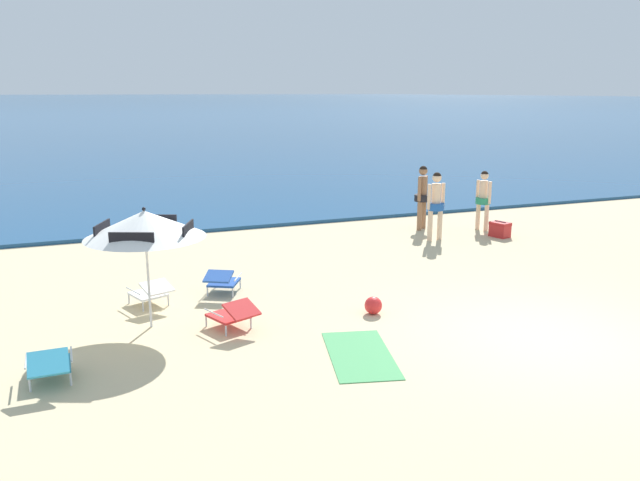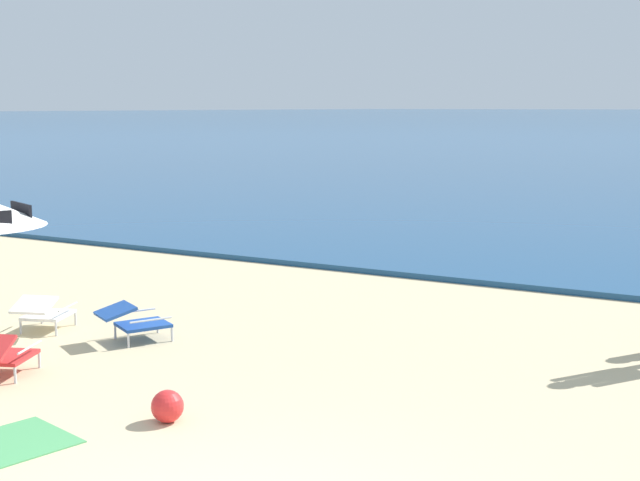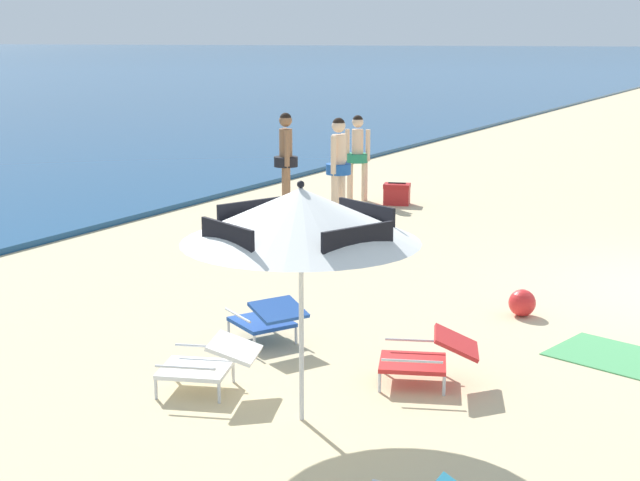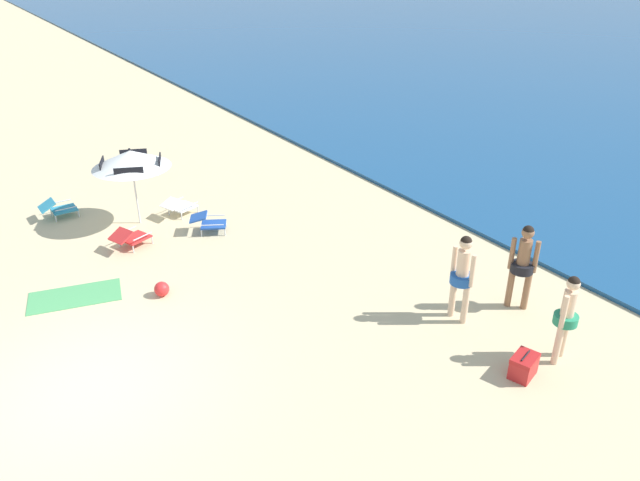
# 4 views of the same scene
# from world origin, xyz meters

# --- Properties ---
(ground_plane) EXTENTS (800.00, 800.00, 0.00)m
(ground_plane) POSITION_xyz_m (0.00, 0.00, 0.00)
(ground_plane) COLOR #CCB78C
(ocean_water) EXTENTS (800.00, 800.00, 0.10)m
(ocean_water) POSITION_xyz_m (0.00, 409.43, 0.05)
(ocean_water) COLOR navy
(ocean_water) RESTS_ON ground
(beach_umbrella_striped_main) EXTENTS (2.70, 2.70, 2.00)m
(beach_umbrella_striped_main) POSITION_xyz_m (-5.70, 2.71, 1.72)
(beach_umbrella_striped_main) COLOR silver
(beach_umbrella_striped_main) RESTS_ON ground
(lounge_chair_under_umbrella) EXTENTS (0.59, 0.90, 0.52)m
(lounge_chair_under_umbrella) POSITION_xyz_m (-7.18, 1.07, 0.27)
(lounge_chair_under_umbrella) COLOR teal
(lounge_chair_under_umbrella) RESTS_ON ground
(lounge_chair_beside_umbrella) EXTENTS (0.81, 1.01, 0.51)m
(lounge_chair_beside_umbrella) POSITION_xyz_m (-4.47, 2.10, 0.27)
(lounge_chair_beside_umbrella) COLOR red
(lounge_chair_beside_umbrella) RESTS_ON ground
(lounge_chair_facing_sea) EXTENTS (0.87, 1.00, 0.49)m
(lounge_chair_facing_sea) POSITION_xyz_m (-4.22, 3.97, 0.28)
(lounge_chair_facing_sea) COLOR #1E4799
(lounge_chair_facing_sea) RESTS_ON ground
(lounge_chair_spare_folded) EXTENTS (0.79, 0.99, 0.50)m
(lounge_chair_spare_folded) POSITION_xyz_m (-5.56, 3.74, 0.28)
(lounge_chair_spare_folded) COLOR white
(lounge_chair_spare_folded) RESTS_ON ground
(person_standing_near_shore) EXTENTS (0.41, 0.48, 1.66)m
(person_standing_near_shore) POSITION_xyz_m (3.78, 6.94, 0.96)
(person_standing_near_shore) COLOR beige
(person_standing_near_shore) RESTS_ON ground
(person_standing_beside) EXTENTS (0.53, 0.43, 1.77)m
(person_standing_beside) POSITION_xyz_m (1.92, 6.38, 1.02)
(person_standing_beside) COLOR beige
(person_standing_beside) RESTS_ON ground
(person_wading_in) EXTENTS (0.44, 0.44, 1.78)m
(person_wading_in) POSITION_xyz_m (2.26, 7.65, 1.03)
(person_wading_in) COLOR #8C6042
(person_wading_in) RESTS_ON ground
(cooler_box) EXTENTS (0.48, 0.58, 0.43)m
(cooler_box) POSITION_xyz_m (3.73, 6.07, 0.20)
(cooler_box) COLOR red
(cooler_box) RESTS_ON ground
(beach_ball) EXTENTS (0.31, 0.31, 0.31)m
(beach_ball) POSITION_xyz_m (-2.02, 1.94, 0.15)
(beach_ball) COLOR red
(beach_ball) RESTS_ON ground
(beach_towel) EXTENTS (1.31, 1.96, 0.01)m
(beach_towel) POSITION_xyz_m (-2.97, 0.43, 0.01)
(beach_towel) COLOR #4C9E5B
(beach_towel) RESTS_ON ground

